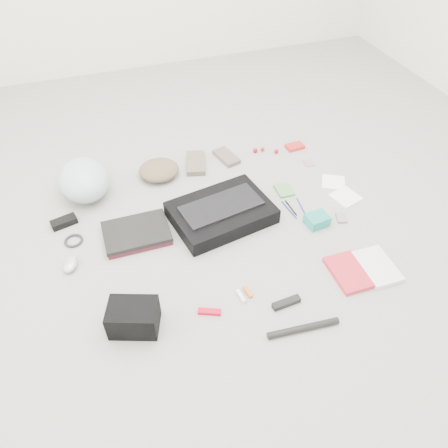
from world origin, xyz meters
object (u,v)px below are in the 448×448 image
object	(u,v)px
laptop	(136,232)
camera_bag	(133,317)
book_red	(348,272)
messenger_bag	(221,213)
bike_helmet	(84,180)
accordion_wallet	(317,220)

from	to	relation	value
laptop	camera_bag	size ratio (longest dim) A/B	1.62
laptop	camera_bag	world-z (taller)	camera_bag
laptop	book_red	bearing A→B (deg)	-32.42
messenger_bag	laptop	world-z (taller)	messenger_bag
bike_helmet	accordion_wallet	xyz separation A→B (m)	(1.06, -0.62, -0.07)
book_red	accordion_wallet	xyz separation A→B (m)	(0.02, 0.34, 0.02)
bike_helmet	camera_bag	world-z (taller)	bike_helmet
accordion_wallet	laptop	bearing A→B (deg)	159.61
bike_helmet	accordion_wallet	bearing A→B (deg)	-35.51
messenger_bag	book_red	world-z (taller)	messenger_bag
messenger_bag	book_red	xyz separation A→B (m)	(0.42, -0.53, -0.03)
camera_bag	book_red	world-z (taller)	camera_bag
messenger_bag	bike_helmet	bearing A→B (deg)	135.94
messenger_bag	camera_bag	xyz separation A→B (m)	(-0.54, -0.49, 0.02)
messenger_bag	laptop	size ratio (longest dim) A/B	1.54
messenger_bag	bike_helmet	distance (m)	0.76
laptop	camera_bag	bearing A→B (deg)	-101.21
camera_bag	accordion_wallet	xyz separation A→B (m)	(0.98, 0.30, -0.04)
bike_helmet	camera_bag	xyz separation A→B (m)	(0.09, -0.91, -0.03)
camera_bag	book_red	bearing A→B (deg)	17.57
laptop	bike_helmet	bearing A→B (deg)	115.73
messenger_bag	camera_bag	world-z (taller)	camera_bag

